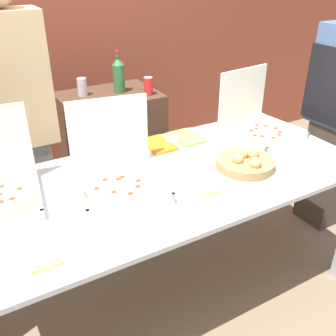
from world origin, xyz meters
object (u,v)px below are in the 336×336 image
object	(u,v)px
pizza_box_near_right	(258,124)
soda_can_silver	(82,87)
paper_plate_front_center	(201,188)
bread_basket	(246,162)
pizza_box_far_right	(118,173)
soda_bottle	(119,74)
person_guest_cap	(20,130)
veggie_tray	(172,144)
soda_can_colored	(148,86)
paper_plate_front_right	(43,256)

from	to	relation	value
pizza_box_near_right	soda_can_silver	bearing A→B (deg)	128.75
pizza_box_near_right	paper_plate_front_center	world-z (taller)	pizza_box_near_right
paper_plate_front_center	bread_basket	world-z (taller)	bread_basket
pizza_box_near_right	pizza_box_far_right	bearing A→B (deg)	-178.98
pizza_box_near_right	soda_can_silver	distance (m)	1.22
soda_bottle	person_guest_cap	bearing A→B (deg)	-160.92
veggie_tray	soda_can_colored	distance (m)	0.58
pizza_box_far_right	soda_bottle	bearing A→B (deg)	75.32
paper_plate_front_right	bread_basket	distance (m)	1.17
soda_bottle	pizza_box_near_right	bearing A→B (deg)	-53.18
veggie_tray	soda_can_colored	bearing A→B (deg)	77.63
paper_plate_front_right	person_guest_cap	distance (m)	1.05
paper_plate_front_center	veggie_tray	size ratio (longest dim) A/B	0.49
soda_can_colored	pizza_box_far_right	bearing A→B (deg)	-126.70
paper_plate_front_center	pizza_box_far_right	bearing A→B (deg)	144.13
bread_basket	soda_can_silver	distance (m)	1.28
paper_plate_front_right	pizza_box_near_right	bearing A→B (deg)	17.93
bread_basket	soda_can_silver	world-z (taller)	soda_can_silver
pizza_box_near_right	soda_bottle	world-z (taller)	soda_bottle
pizza_box_near_right	veggie_tray	world-z (taller)	pizza_box_near_right
paper_plate_front_center	soda_can_silver	size ratio (longest dim) A/B	1.74
bread_basket	soda_can_colored	bearing A→B (deg)	95.86
bread_basket	person_guest_cap	xyz separation A→B (m)	(-1.00, 0.85, 0.09)
pizza_box_near_right	soda_can_colored	xyz separation A→B (m)	(-0.45, 0.65, 0.15)
bread_basket	soda_bottle	size ratio (longest dim) A/B	1.11
veggie_tray	bread_basket	distance (m)	0.48
pizza_box_near_right	bread_basket	xyz separation A→B (m)	(-0.36, -0.31, -0.04)
paper_plate_front_right	soda_can_silver	xyz separation A→B (m)	(0.65, 1.34, 0.21)
veggie_tray	soda_can_colored	world-z (taller)	soda_can_colored
veggie_tray	soda_can_colored	size ratio (longest dim) A/B	3.54
pizza_box_near_right	paper_plate_front_right	bearing A→B (deg)	-168.44
bread_basket	soda_can_silver	size ratio (longest dim) A/B	2.59
soda_bottle	person_guest_cap	xyz separation A→B (m)	(-0.75, -0.26, -0.16)
veggie_tray	soda_bottle	distance (m)	0.74
pizza_box_far_right	pizza_box_near_right	world-z (taller)	pizza_box_far_right
pizza_box_far_right	bread_basket	distance (m)	0.70
pizza_box_far_right	pizza_box_near_right	size ratio (longest dim) A/B	1.08
soda_bottle	soda_can_silver	xyz separation A→B (m)	(-0.26, 0.05, -0.06)
paper_plate_front_center	bread_basket	distance (m)	0.35
pizza_box_far_right	soda_can_silver	distance (m)	1.02
soda_can_silver	soda_can_colored	xyz separation A→B (m)	(0.41, -0.21, 0.00)
veggie_tray	soda_bottle	world-z (taller)	soda_bottle
pizza_box_near_right	paper_plate_front_center	xyz separation A→B (m)	(-0.70, -0.38, -0.06)
soda_can_colored	soda_bottle	bearing A→B (deg)	133.02
pizza_box_near_right	paper_plate_front_right	xyz separation A→B (m)	(-1.51, -0.49, -0.06)
person_guest_cap	bread_basket	bearing A→B (deg)	139.60
pizza_box_far_right	paper_plate_front_right	size ratio (longest dim) A/B	2.09
bread_basket	soda_can_colored	world-z (taller)	soda_can_colored
pizza_box_near_right	soda_bottle	size ratio (longest dim) A/B	1.58
pizza_box_near_right	veggie_tray	distance (m)	0.58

